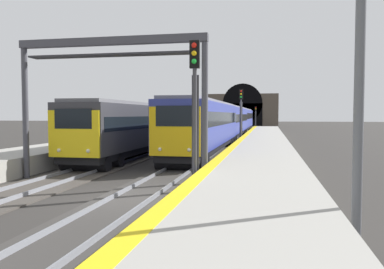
# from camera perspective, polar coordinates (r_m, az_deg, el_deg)

# --- Properties ---
(ground_plane) EXTENTS (320.00, 320.00, 0.00)m
(ground_plane) POSITION_cam_1_polar(r_m,az_deg,el_deg) (14.18, -8.39, -9.47)
(ground_plane) COLOR #302D2B
(platform_right) EXTENTS (112.00, 4.08, 0.98)m
(platform_right) POSITION_cam_1_polar(r_m,az_deg,el_deg) (13.29, 9.09, -8.16)
(platform_right) COLOR #9E9B93
(platform_right) RESTS_ON ground_plane
(platform_right_edge_strip) EXTENTS (112.00, 0.50, 0.01)m
(platform_right_edge_strip) POSITION_cam_1_polar(r_m,az_deg,el_deg) (13.39, 1.39, -5.89)
(platform_right_edge_strip) COLOR yellow
(platform_right_edge_strip) RESTS_ON platform_right
(track_main_line) EXTENTS (160.00, 2.73, 0.21)m
(track_main_line) POSITION_cam_1_polar(r_m,az_deg,el_deg) (14.17, -8.39, -9.30)
(track_main_line) COLOR #383533
(track_main_line) RESTS_ON ground_plane
(track_adjacent_line) EXTENTS (160.00, 3.10, 0.21)m
(track_adjacent_line) POSITION_cam_1_polar(r_m,az_deg,el_deg) (16.39, -24.50, -7.87)
(track_adjacent_line) COLOR #423D38
(track_adjacent_line) RESTS_ON ground_plane
(train_main_approaching) EXTENTS (59.73, 2.95, 4.06)m
(train_main_approaching) POSITION_cam_1_polar(r_m,az_deg,el_deg) (49.20, 5.84, 2.09)
(train_main_approaching) COLOR navy
(train_main_approaching) RESTS_ON ground_plane
(train_adjacent_platform) EXTENTS (37.81, 3.09, 4.77)m
(train_adjacent_platform) POSITION_cam_1_polar(r_m,az_deg,el_deg) (37.77, -3.22, 1.69)
(train_adjacent_platform) COLOR #333338
(train_adjacent_platform) RESTS_ON ground_plane
(railway_signal_near) EXTENTS (0.39, 0.38, 5.87)m
(railway_signal_near) POSITION_cam_1_polar(r_m,az_deg,el_deg) (14.80, 0.42, 4.78)
(railway_signal_near) COLOR #38383D
(railway_signal_near) RESTS_ON ground_plane
(railway_signal_mid) EXTENTS (0.39, 0.38, 5.65)m
(railway_signal_mid) POSITION_cam_1_polar(r_m,az_deg,el_deg) (39.67, 7.28, 3.45)
(railway_signal_mid) COLOR #4C4C54
(railway_signal_mid) RESTS_ON ground_plane
(railway_signal_far) EXTENTS (0.39, 0.38, 4.77)m
(railway_signal_far) POSITION_cam_1_polar(r_m,az_deg,el_deg) (84.17, 9.42, 2.77)
(railway_signal_far) COLOR #38383D
(railway_signal_far) RESTS_ON ground_plane
(overhead_signal_gantry) EXTENTS (0.70, 8.99, 6.54)m
(overhead_signal_gantry) POSITION_cam_1_polar(r_m,az_deg,el_deg) (18.03, -12.04, 9.15)
(overhead_signal_gantry) COLOR #3F3F47
(overhead_signal_gantry) RESTS_ON ground_plane
(tunnel_portal) EXTENTS (2.79, 19.27, 11.53)m
(tunnel_portal) POSITION_cam_1_polar(r_m,az_deg,el_deg) (107.28, 7.54, 3.68)
(tunnel_portal) COLOR #51473D
(tunnel_portal) RESTS_ON ground_plane
(catenary_mast_near) EXTENTS (0.22, 2.34, 7.20)m
(catenary_mast_near) POSITION_cam_1_polar(r_m,az_deg,el_deg) (9.29, 23.31, 6.86)
(catenary_mast_near) COLOR #595B60
(catenary_mast_near) RESTS_ON ground_plane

